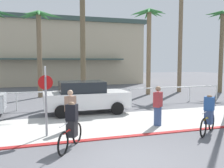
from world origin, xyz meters
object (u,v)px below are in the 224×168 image
object	(u,v)px
cyclist_red_1	(71,126)
pedestrian_1	(71,112)
palm_tree_4	(181,13)
stop_sign_bike_lane	(46,91)
palm_tree_3	(149,28)
car_white_2	(85,97)
palm_tree_2	(82,6)
cyclist_yellow_0	(208,115)
palm_tree_5	(222,33)
palm_tree_1	(39,31)
pedestrian_0	(158,108)

from	to	relation	value
cyclist_red_1	pedestrian_1	world-z (taller)	pedestrian_1
palm_tree_4	stop_sign_bike_lane	bearing A→B (deg)	-139.89
palm_tree_4	cyclist_red_1	distance (m)	17.47
palm_tree_3	car_white_2	bearing A→B (deg)	-137.75
palm_tree_2	cyclist_yellow_0	xyz separation A→B (m)	(3.05, -9.24, -5.80)
palm_tree_5	palm_tree_1	bearing A→B (deg)	173.55
cyclist_red_1	pedestrian_0	distance (m)	4.20
palm_tree_4	pedestrian_0	size ratio (longest dim) A/B	5.68
palm_tree_1	pedestrian_0	xyz separation A→B (m)	(4.51, -10.33, -4.24)
palm_tree_1	cyclist_yellow_0	bearing A→B (deg)	-63.75
palm_tree_5	car_white_2	world-z (taller)	palm_tree_5
pedestrian_1	cyclist_yellow_0	bearing A→B (deg)	-21.21
palm_tree_2	cyclist_red_1	bearing A→B (deg)	-103.13
car_white_2	pedestrian_1	distance (m)	3.31
car_white_2	pedestrian_0	xyz separation A→B (m)	(2.40, -3.47, -0.08)
palm_tree_4	cyclist_yellow_0	bearing A→B (deg)	-118.10
palm_tree_3	palm_tree_4	xyz separation A→B (m)	(3.45, 0.70, 1.49)
palm_tree_5	pedestrian_0	bearing A→B (deg)	-141.17
palm_tree_1	car_white_2	size ratio (longest dim) A/B	1.49
car_white_2	cyclist_red_1	xyz separation A→B (m)	(-1.48, -5.07, -0.18)
cyclist_yellow_0	pedestrian_0	world-z (taller)	pedestrian_0
palm_tree_2	car_white_2	bearing A→B (deg)	-99.26
cyclist_yellow_0	cyclist_red_1	bearing A→B (deg)	-179.31
palm_tree_3	pedestrian_1	bearing A→B (deg)	-130.68
palm_tree_5	cyclist_red_1	bearing A→B (deg)	-145.01
stop_sign_bike_lane	cyclist_red_1	bearing A→B (deg)	-64.50
palm_tree_5	cyclist_red_1	size ratio (longest dim) A/B	4.50
palm_tree_5	palm_tree_2	bearing A→B (deg)	-175.84
stop_sign_bike_lane	car_white_2	size ratio (longest dim) A/B	0.58
palm_tree_2	palm_tree_4	size ratio (longest dim) A/B	0.95
palm_tree_3	palm_tree_4	bearing A→B (deg)	11.50
palm_tree_1	car_white_2	bearing A→B (deg)	-72.93
palm_tree_2	car_white_2	size ratio (longest dim) A/B	2.09
cyclist_yellow_0	pedestrian_1	bearing A→B (deg)	158.79
palm_tree_1	palm_tree_2	xyz separation A→B (m)	(2.80, -2.62, 1.47)
palm_tree_4	pedestrian_0	distance (m)	14.00
cyclist_red_1	pedestrian_1	distance (m)	2.01
palm_tree_3	palm_tree_5	xyz separation A→B (m)	(6.62, -0.75, -0.28)
palm_tree_1	palm_tree_4	bearing A→B (deg)	-1.27
stop_sign_bike_lane	cyclist_red_1	size ratio (longest dim) A/B	1.61
palm_tree_1	palm_tree_5	distance (m)	15.30
pedestrian_0	palm_tree_1	bearing A→B (deg)	113.58
stop_sign_bike_lane	pedestrian_0	xyz separation A→B (m)	(4.58, 0.14, -0.89)
car_white_2	cyclist_yellow_0	xyz separation A→B (m)	(3.74, -5.00, -0.18)
palm_tree_1	stop_sign_bike_lane	bearing A→B (deg)	-90.37
palm_tree_2	palm_tree_1	bearing A→B (deg)	136.84
palm_tree_5	cyclist_yellow_0	bearing A→B (deg)	-132.70
palm_tree_1	palm_tree_2	distance (m)	4.10
palm_tree_1	palm_tree_5	bearing A→B (deg)	-6.45
palm_tree_5	car_white_2	xyz separation A→B (m)	(-13.10, -5.14, -4.32)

